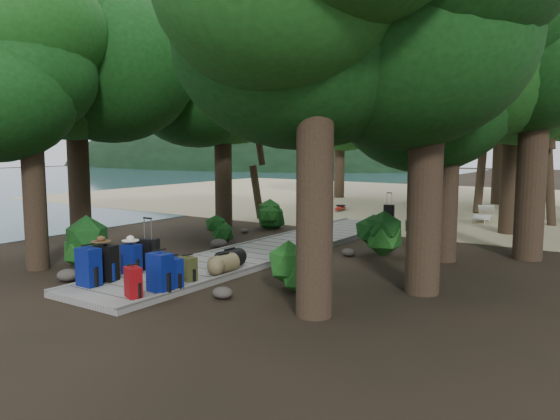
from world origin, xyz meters
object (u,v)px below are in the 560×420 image
Objects in this scene: backpack_left_c at (131,257)px; backpack_right_a at (133,281)px; suitcase_on_boardwalk at (149,254)px; duffel_right_black at (230,259)px; backpack_right_c at (172,271)px; kayak at (341,207)px; backpack_left_b at (106,261)px; backpack_right_d at (188,267)px; sun_lounger at (482,214)px; backpack_right_b at (160,270)px; backpack_left_a at (89,265)px; lone_suitcase_on_sand at (389,213)px; duffel_right_khaki at (224,264)px.

backpack_left_c is 1.86m from backpack_right_a.
duffel_right_black is at bearing 20.57° from suitcase_on_boardwalk.
backpack_right_c is at bearing -47.80° from suitcase_on_boardwalk.
backpack_left_b is at bearing -92.12° from kayak.
backpack_left_c is 13.28m from kayak.
backpack_left_b reaches higher than kayak.
backpack_right_c is 1.73m from suitcase_on_boardwalk.
backpack_left_b reaches higher than backpack_right_d.
duffel_right_black is at bearing 105.52° from backpack_right_d.
backpack_right_b is at bearing -108.16° from sun_lounger.
duffel_right_black is 0.93× the size of suitcase_on_boardwalk.
backpack_left_a is at bearing -159.23° from backpack_right_a.
lone_suitcase_on_sand is at bearing -158.91° from sun_lounger.
lone_suitcase_on_sand is at bearing 106.80° from backpack_right_c.
backpack_left_a is 1.63m from backpack_right_c.
backpack_left_a reaches higher than duffel_right_khaki.
backpack_right_c is 0.94× the size of suitcase_on_boardwalk.
backpack_right_c is 0.37× the size of sun_lounger.
backpack_right_b is 14.23m from kayak.
backpack_right_a is 12.42m from lone_suitcase_on_sand.
kayak is (-3.33, 11.56, -0.15)m from duffel_right_black.
backpack_right_c is (1.44, 0.75, -0.09)m from backpack_left_a.
duffel_right_khaki is at bearing 58.26° from backpack_left_a.
backpack_right_c is 1.08× the size of lone_suitcase_on_sand.
backpack_right_a is 0.83m from backpack_right_c.
backpack_left_a is at bearing -113.36° from sun_lounger.
backpack_right_a is at bearing -84.74° from backpack_right_c.
suitcase_on_boardwalk reaches higher than backpack_right_a.
kayak is (-3.51, 13.78, -0.34)m from backpack_right_b.
sun_lounger is (2.51, 12.62, -0.08)m from backpack_right_d.
lone_suitcase_on_sand is 3.54m from kayak.
kayak is (-1.99, 13.12, -0.29)m from backpack_left_c.
backpack_left_b is 1.54m from backpack_right_c.
backpack_left_b is 1.48m from backpack_right_b.
suitcase_on_boardwalk reaches higher than backpack_right_c.
backpack_left_a is 1.40× the size of duffel_right_khaki.
backpack_left_a reaches higher than backpack_right_c.
backpack_right_d is (1.33, 0.89, -0.13)m from backpack_left_b.
backpack_left_a is 1.36× the size of backpack_right_a.
backpack_right_c is (1.55, -0.37, -0.03)m from backpack_left_c.
lone_suitcase_on_sand is (-0.35, 9.65, -0.01)m from duffel_right_black.
suitcase_on_boardwalk reaches higher than duffel_right_black.
backpack_right_c is 1.10× the size of duffel_right_khaki.
lone_suitcase_on_sand is at bearing 96.16° from backpack_right_b.
backpack_right_b is 2.23m from duffel_right_black.
duffel_right_khaki is (1.54, 1.11, -0.15)m from backpack_left_c.
backpack_right_a is at bearing -74.09° from backpack_right_d.
backpack_left_a is 0.45m from backpack_left_b.
lone_suitcase_on_sand is 0.34× the size of sun_lounger.
suitcase_on_boardwalk is (-1.40, 1.64, 0.04)m from backpack_right_a.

